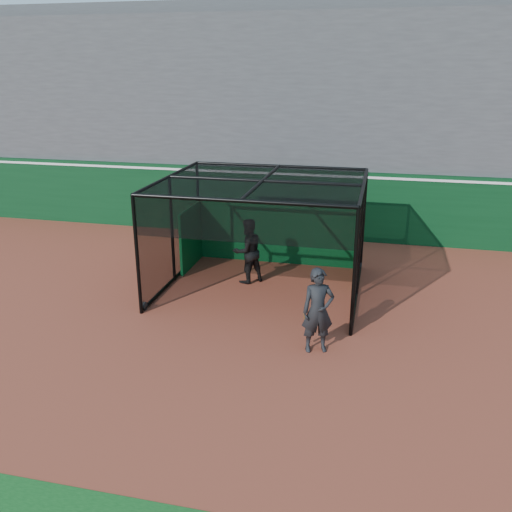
# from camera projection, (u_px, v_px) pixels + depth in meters

# --- Properties ---
(ground) EXTENTS (120.00, 120.00, 0.00)m
(ground) POSITION_uv_depth(u_px,v_px,m) (195.00, 336.00, 12.70)
(ground) COLOR brown
(ground) RESTS_ON ground
(outfield_wall) EXTENTS (50.00, 0.50, 2.50)m
(outfield_wall) POSITION_uv_depth(u_px,v_px,m) (269.00, 200.00, 20.09)
(outfield_wall) COLOR #093618
(outfield_wall) RESTS_ON ground
(grandstand) EXTENTS (50.00, 7.85, 8.95)m
(grandstand) POSITION_uv_depth(u_px,v_px,m) (289.00, 105.00, 22.50)
(grandstand) COLOR #4C4C4F
(grandstand) RESTS_ON ground
(batting_cage) EXTENTS (5.41, 4.78, 3.10)m
(batting_cage) POSITION_uv_depth(u_px,v_px,m) (262.00, 236.00, 15.00)
(batting_cage) COLOR black
(batting_cage) RESTS_ON ground
(batter) EXTENTS (1.17, 1.16, 1.90)m
(batter) POSITION_uv_depth(u_px,v_px,m) (248.00, 251.00, 15.64)
(batter) COLOR black
(batter) RESTS_ON ground
(on_deck_player) EXTENTS (0.82, 0.67, 1.93)m
(on_deck_player) POSITION_uv_depth(u_px,v_px,m) (318.00, 311.00, 11.78)
(on_deck_player) COLOR black
(on_deck_player) RESTS_ON ground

